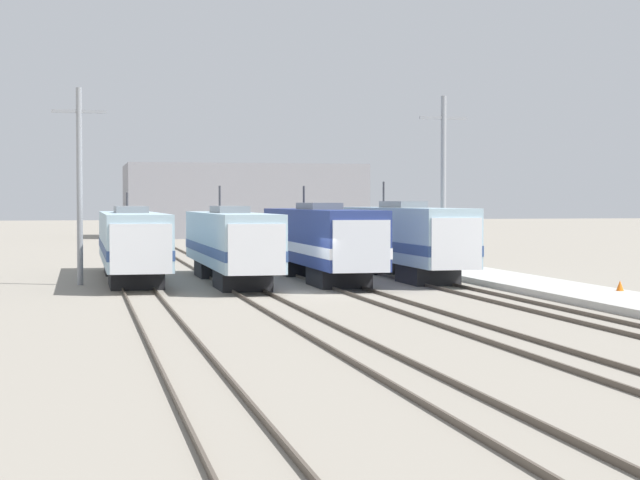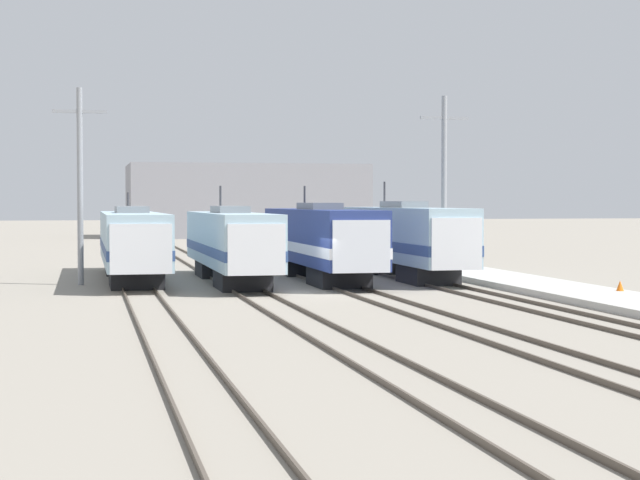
{
  "view_description": "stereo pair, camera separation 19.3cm",
  "coord_description": "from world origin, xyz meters",
  "px_view_note": "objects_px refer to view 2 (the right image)",
  "views": [
    {
      "loc": [
        -9.88,
        -47.1,
        4.14
      ],
      "look_at": [
        0.86,
        0.78,
        2.39
      ],
      "focal_mm": 60.0,
      "sensor_mm": 36.0,
      "label": 1
    },
    {
      "loc": [
        -9.69,
        -47.15,
        4.14
      ],
      "look_at": [
        0.86,
        0.78,
        2.39
      ],
      "focal_mm": 60.0,
      "sensor_mm": 36.0,
      "label": 2
    }
  ],
  "objects_px": {
    "locomotive_center_right": "(321,241)",
    "catenary_tower_right": "(444,183)",
    "catenary_tower_left": "(80,181)",
    "traffic_cone": "(620,286)",
    "locomotive_center_left": "(231,243)",
    "locomotive_far_right": "(406,239)",
    "locomotive_far_left": "(132,242)"
  },
  "relations": [
    {
      "from": "catenary_tower_right",
      "to": "locomotive_center_right",
      "type": "bearing_deg",
      "value": 178.19
    },
    {
      "from": "locomotive_center_left",
      "to": "traffic_cone",
      "type": "xyz_separation_m",
      "value": [
        15.29,
        -11.9,
        -1.51
      ]
    },
    {
      "from": "catenary_tower_left",
      "to": "traffic_cone",
      "type": "bearing_deg",
      "value": -28.53
    },
    {
      "from": "locomotive_center_left",
      "to": "catenary_tower_right",
      "type": "relative_size",
      "value": 1.79
    },
    {
      "from": "locomotive_center_right",
      "to": "locomotive_center_left",
      "type": "bearing_deg",
      "value": -171.87
    },
    {
      "from": "locomotive_far_right",
      "to": "catenary_tower_left",
      "type": "bearing_deg",
      "value": -176.74
    },
    {
      "from": "locomotive_center_right",
      "to": "catenary_tower_left",
      "type": "height_order",
      "value": "catenary_tower_left"
    },
    {
      "from": "locomotive_far_left",
      "to": "catenary_tower_right",
      "type": "xyz_separation_m",
      "value": [
        16.41,
        -2.42,
        3.15
      ]
    },
    {
      "from": "locomotive_far_left",
      "to": "catenary_tower_right",
      "type": "bearing_deg",
      "value": -8.38
    },
    {
      "from": "locomotive_center_left",
      "to": "locomotive_far_right",
      "type": "distance_m",
      "value": 9.83
    },
    {
      "from": "locomotive_far_left",
      "to": "locomotive_center_left",
      "type": "height_order",
      "value": "locomotive_center_left"
    },
    {
      "from": "locomotive_center_left",
      "to": "catenary_tower_left",
      "type": "distance_m",
      "value": 8.14
    },
    {
      "from": "locomotive_center_left",
      "to": "catenary_tower_right",
      "type": "bearing_deg",
      "value": 2.39
    },
    {
      "from": "locomotive_far_left",
      "to": "catenary_tower_left",
      "type": "xyz_separation_m",
      "value": [
        -2.63,
        -2.42,
        3.15
      ]
    },
    {
      "from": "locomotive_center_right",
      "to": "locomotive_far_right",
      "type": "height_order",
      "value": "locomotive_far_right"
    },
    {
      "from": "locomotive_center_left",
      "to": "traffic_cone",
      "type": "bearing_deg",
      "value": -37.89
    },
    {
      "from": "locomotive_far_left",
      "to": "locomotive_center_left",
      "type": "distance_m",
      "value": 5.66
    },
    {
      "from": "locomotive_center_left",
      "to": "locomotive_far_right",
      "type": "relative_size",
      "value": 1.02
    },
    {
      "from": "catenary_tower_right",
      "to": "locomotive_center_left",
      "type": "bearing_deg",
      "value": -177.61
    },
    {
      "from": "locomotive_far_right",
      "to": "locomotive_far_left",
      "type": "bearing_deg",
      "value": 174.36
    },
    {
      "from": "locomotive_far_left",
      "to": "locomotive_center_right",
      "type": "height_order",
      "value": "locomotive_center_right"
    },
    {
      "from": "locomotive_far_left",
      "to": "traffic_cone",
      "type": "distance_m",
      "value": 25.05
    },
    {
      "from": "locomotive_center_right",
      "to": "locomotive_far_left",
      "type": "bearing_deg",
      "value": 167.21
    },
    {
      "from": "catenary_tower_right",
      "to": "catenary_tower_left",
      "type": "bearing_deg",
      "value": 180.0
    },
    {
      "from": "catenary_tower_left",
      "to": "traffic_cone",
      "type": "height_order",
      "value": "catenary_tower_left"
    },
    {
      "from": "catenary_tower_left",
      "to": "traffic_cone",
      "type": "relative_size",
      "value": 21.67
    },
    {
      "from": "catenary_tower_right",
      "to": "locomotive_far_right",
      "type": "bearing_deg",
      "value": 151.92
    },
    {
      "from": "catenary_tower_left",
      "to": "locomotive_center_left",
      "type": "bearing_deg",
      "value": -3.69
    },
    {
      "from": "locomotive_far_left",
      "to": "locomotive_far_right",
      "type": "distance_m",
      "value": 14.65
    },
    {
      "from": "locomotive_center_right",
      "to": "catenary_tower_right",
      "type": "xyz_separation_m",
      "value": [
        6.69,
        -0.21,
        3.07
      ]
    },
    {
      "from": "catenary_tower_left",
      "to": "traffic_cone",
      "type": "xyz_separation_m",
      "value": [
        22.79,
        -12.39,
        -4.66
      ]
    },
    {
      "from": "locomotive_far_left",
      "to": "catenary_tower_left",
      "type": "bearing_deg",
      "value": -137.43
    }
  ]
}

